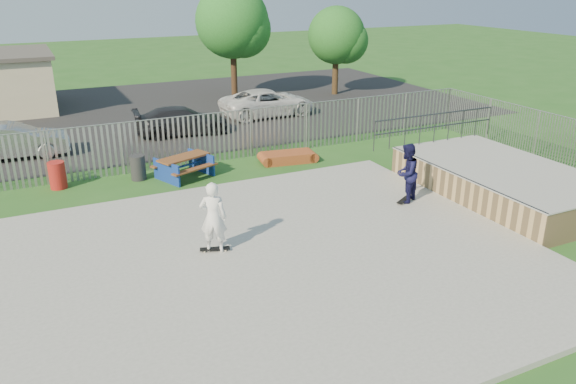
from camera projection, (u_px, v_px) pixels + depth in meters
name	position (u px, v px, depth m)	size (l,w,h in m)	color
ground	(254.00, 268.00, 14.47)	(120.00, 120.00, 0.00)	#25581E
concrete_slab	(254.00, 266.00, 14.44)	(15.00, 12.00, 0.15)	gray
quarter_pipe	(501.00, 181.00, 19.00)	(5.50, 7.05, 2.19)	tan
fence	(228.00, 174.00, 18.37)	(26.04, 16.02, 2.00)	gray
picnic_table	(184.00, 167.00, 20.91)	(2.39, 2.20, 0.82)	brown
funbox	(288.00, 157.00, 22.72)	(2.08, 1.26, 0.39)	brown
trash_bin_red	(57.00, 175.00, 19.80)	(0.58, 0.58, 0.97)	#A41D19
trash_bin_grey	(138.00, 168.00, 20.66)	(0.55, 0.55, 0.92)	#28282B
parking_lot	(120.00, 115.00, 30.43)	(40.00, 18.00, 0.02)	black
car_silver	(13.00, 141.00, 23.00)	(1.51, 4.34, 1.43)	#A8A9AD
car_dark	(182.00, 121.00, 26.51)	(1.82, 4.48, 1.30)	#222227
car_white	(268.00, 103.00, 30.02)	(2.36, 5.12, 1.42)	silver
tree_mid	(232.00, 21.00, 33.32)	(4.37, 4.37, 6.74)	#412B1A
tree_right	(336.00, 36.00, 34.58)	(3.51, 3.51, 5.41)	#45311B
skateboard_a	(404.00, 200.00, 18.36)	(0.79, 0.57, 0.08)	black
skateboard_b	(215.00, 249.00, 15.06)	(0.82, 0.44, 0.08)	black
skater_navy	(406.00, 173.00, 18.03)	(0.95, 0.74, 1.96)	#13123B
skater_white	(213.00, 217.00, 14.72)	(0.71, 0.47, 1.96)	white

